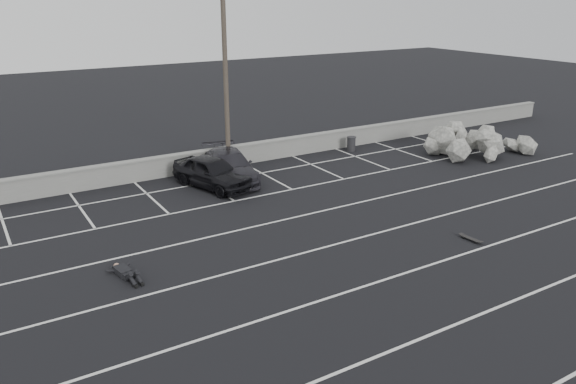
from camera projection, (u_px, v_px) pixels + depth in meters
ground at (410, 272)px, 18.44m from camera, size 120.00×120.00×0.00m
seawall at (226, 156)px, 29.54m from camera, size 50.00×0.45×1.06m
stall_lines at (330, 227)px, 21.95m from camera, size 36.00×20.05×0.01m
car_left at (212, 172)px, 26.26m from camera, size 2.93×4.67×1.48m
car_right at (230, 166)px, 27.31m from camera, size 2.90×5.20×1.42m
utility_pole at (226, 81)px, 27.43m from camera, size 1.20×0.24×9.04m
trash_bin at (351, 144)px, 32.52m from camera, size 0.64×0.64×0.83m
riprap_pile at (467, 145)px, 31.63m from camera, size 5.91×4.68×1.57m
person at (123, 268)px, 18.19m from camera, size 1.61×2.50×0.44m
skateboard at (471, 239)px, 20.74m from camera, size 0.27×0.81×0.10m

